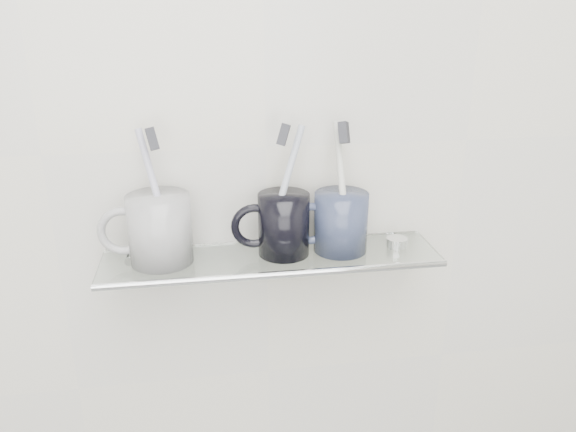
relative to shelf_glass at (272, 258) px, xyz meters
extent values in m
plane|color=beige|center=(0.00, 0.06, 0.15)|extent=(2.50, 0.00, 2.50)
cube|color=silver|center=(0.00, 0.00, 0.00)|extent=(0.50, 0.12, 0.01)
cylinder|color=silver|center=(0.00, -0.06, 0.00)|extent=(0.50, 0.01, 0.01)
cylinder|color=silver|center=(-0.21, 0.05, -0.01)|extent=(0.02, 0.03, 0.02)
cylinder|color=silver|center=(0.21, 0.05, -0.01)|extent=(0.02, 0.03, 0.02)
cylinder|color=white|center=(-0.16, 0.00, 0.05)|extent=(0.10, 0.10, 0.10)
torus|color=white|center=(-0.21, 0.00, 0.05)|extent=(0.07, 0.01, 0.07)
cylinder|color=#9D99BE|center=(-0.16, 0.00, 0.10)|extent=(0.05, 0.06, 0.18)
cube|color=#292A2F|center=(-0.16, 0.00, 0.19)|extent=(0.02, 0.03, 0.04)
cylinder|color=black|center=(0.02, 0.00, 0.05)|extent=(0.09, 0.09, 0.09)
torus|color=black|center=(-0.02, 0.00, 0.05)|extent=(0.07, 0.01, 0.07)
cylinder|color=#97A5BC|center=(0.02, 0.00, 0.10)|extent=(0.07, 0.04, 0.18)
cube|color=#292A2F|center=(0.02, 0.00, 0.19)|extent=(0.02, 0.03, 0.04)
cylinder|color=#1F253C|center=(0.11, 0.00, 0.05)|extent=(0.09, 0.09, 0.09)
torus|color=#1F253C|center=(0.06, 0.00, 0.05)|extent=(0.07, 0.01, 0.07)
cylinder|color=beige|center=(0.11, 0.00, 0.10)|extent=(0.02, 0.07, 0.19)
cube|color=#292A2F|center=(0.11, 0.00, 0.19)|extent=(0.02, 0.03, 0.04)
cylinder|color=silver|center=(0.20, 0.00, 0.01)|extent=(0.03, 0.03, 0.01)
camera|label=1|loc=(-0.09, -0.76, 0.35)|focal=35.00mm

